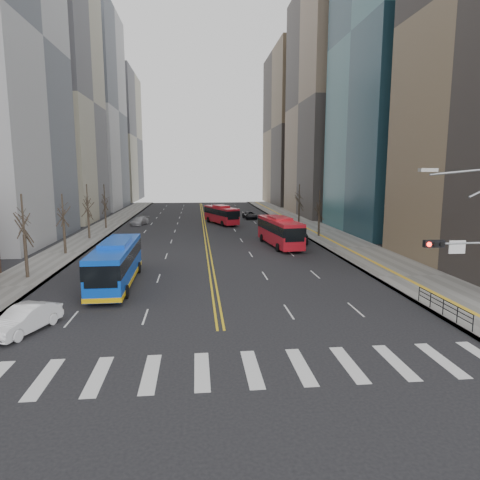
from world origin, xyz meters
name	(u,v)px	position (x,y,z in m)	size (l,w,h in m)	color
ground	(227,370)	(0.00, 0.00, 0.00)	(220.00, 220.00, 0.00)	black
sidewalk_right	(319,231)	(17.50, 45.00, 0.07)	(7.00, 130.00, 0.15)	slate
sidewalk_left	(93,235)	(-16.50, 45.00, 0.07)	(5.00, 130.00, 0.15)	slate
crosswalk	(227,370)	(0.00, 0.00, 0.01)	(26.70, 4.00, 0.01)	silver
centerline	(204,225)	(0.00, 55.00, 0.01)	(0.55, 100.00, 0.01)	gold
office_towers	(202,95)	(0.12, 68.51, 23.92)	(83.00, 134.00, 58.00)	#949496
pedestrian_railing	(443,304)	(14.30, 6.00, 0.82)	(0.06, 6.06, 1.02)	black
street_trees	(148,207)	(-7.18, 34.55, 4.87)	(35.20, 47.20, 7.60)	black
blue_bus	(116,262)	(-7.91, 16.19, 1.91)	(3.04, 12.56, 3.63)	blue
red_bus_near	(280,230)	(8.98, 33.10, 2.04)	(3.88, 11.80, 3.66)	red
red_bus_far	(221,214)	(3.05, 56.39, 1.86)	(5.75, 10.65, 3.33)	red
car_white	(25,319)	(-11.31, 6.00, 0.78)	(1.65, 4.72, 1.55)	silver
car_dark_mid	(302,237)	(12.34, 35.26, 0.72)	(1.71, 4.25, 1.45)	black
car_silver	(140,221)	(-11.18, 56.65, 0.69)	(1.94, 4.77, 1.39)	#ACADB2
car_dark_far	(250,215)	(9.19, 64.50, 0.69)	(2.28, 4.95, 1.38)	black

